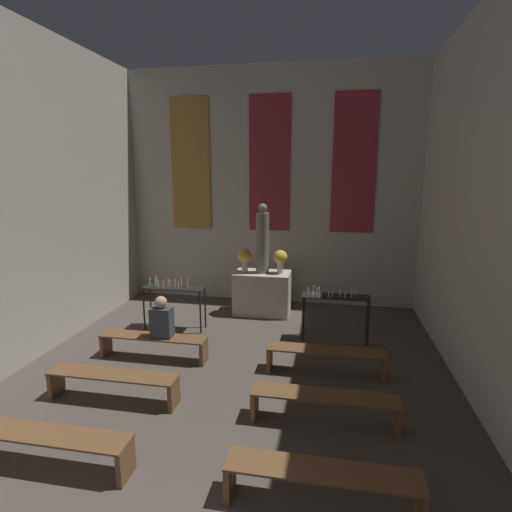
{
  "coord_description": "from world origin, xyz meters",
  "views": [
    {
      "loc": [
        1.47,
        -0.67,
        3.22
      ],
      "look_at": [
        0.0,
        7.24,
        1.52
      ],
      "focal_mm": 28.0,
      "sensor_mm": 36.0,
      "label": 1
    }
  ],
  "objects_px": {
    "altar": "(262,293)",
    "pew_third_left": "(113,381)",
    "flower_vase_left": "(245,257)",
    "flower_vase_right": "(280,259)",
    "person_seated": "(162,319)",
    "pew_back_left": "(153,342)",
    "pew_second_left": "(48,442)",
    "pew_back_right": "(326,356)",
    "pew_second_right": "(322,480)",
    "pew_third_right": "(324,402)",
    "candle_rack_left": "(174,294)",
    "statue": "(262,241)",
    "candle_rack_right": "(335,303)"
  },
  "relations": [
    {
      "from": "altar",
      "to": "pew_third_left",
      "type": "xyz_separation_m",
      "value": [
        -1.49,
        -3.98,
        -0.18
      ]
    },
    {
      "from": "flower_vase_left",
      "to": "flower_vase_right",
      "type": "xyz_separation_m",
      "value": [
        0.82,
        0.0,
        0.0
      ]
    },
    {
      "from": "flower_vase_left",
      "to": "person_seated",
      "type": "height_order",
      "value": "flower_vase_left"
    },
    {
      "from": "pew_back_left",
      "to": "pew_second_left",
      "type": "bearing_deg",
      "value": -90.0
    },
    {
      "from": "pew_third_left",
      "to": "pew_back_right",
      "type": "bearing_deg",
      "value": 24.39
    },
    {
      "from": "pew_second_left",
      "to": "pew_back_right",
      "type": "distance_m",
      "value": 4.01
    },
    {
      "from": "pew_second_right",
      "to": "pew_third_right",
      "type": "height_order",
      "value": "same"
    },
    {
      "from": "flower_vase_right",
      "to": "pew_back_left",
      "type": "bearing_deg",
      "value": -125.75
    },
    {
      "from": "flower_vase_left",
      "to": "pew_second_right",
      "type": "bearing_deg",
      "value": -70.41
    },
    {
      "from": "flower_vase_left",
      "to": "altar",
      "type": "bearing_deg",
      "value": 0.0
    },
    {
      "from": "altar",
      "to": "pew_back_right",
      "type": "distance_m",
      "value": 3.03
    },
    {
      "from": "candle_rack_left",
      "to": "flower_vase_right",
      "type": "bearing_deg",
      "value": 31.15
    },
    {
      "from": "pew_second_left",
      "to": "pew_third_left",
      "type": "relative_size",
      "value": 1.0
    },
    {
      "from": "statue",
      "to": "pew_second_left",
      "type": "distance_m",
      "value": 5.71
    },
    {
      "from": "pew_second_right",
      "to": "candle_rack_right",
      "type": "bearing_deg",
      "value": 87.88
    },
    {
      "from": "altar",
      "to": "candle_rack_left",
      "type": "xyz_separation_m",
      "value": [
        -1.65,
        -1.25,
        0.27
      ]
    },
    {
      "from": "statue",
      "to": "pew_second_left",
      "type": "relative_size",
      "value": 0.83
    },
    {
      "from": "flower_vase_left",
      "to": "flower_vase_right",
      "type": "bearing_deg",
      "value": 0.0
    },
    {
      "from": "pew_third_right",
      "to": "pew_back_right",
      "type": "bearing_deg",
      "value": 90.0
    },
    {
      "from": "candle_rack_left",
      "to": "pew_second_left",
      "type": "distance_m",
      "value": 4.11
    },
    {
      "from": "flower_vase_left",
      "to": "person_seated",
      "type": "distance_m",
      "value": 2.84
    },
    {
      "from": "statue",
      "to": "flower_vase_left",
      "type": "bearing_deg",
      "value": 180.0
    },
    {
      "from": "candle_rack_right",
      "to": "pew_third_right",
      "type": "xyz_separation_m",
      "value": [
        -0.15,
        -2.73,
        -0.45
      ]
    },
    {
      "from": "candle_rack_left",
      "to": "candle_rack_right",
      "type": "xyz_separation_m",
      "value": [
        3.29,
        -0.0,
        -0.0
      ]
    },
    {
      "from": "statue",
      "to": "pew_back_left",
      "type": "xyz_separation_m",
      "value": [
        -1.49,
        -2.64,
        -1.4
      ]
    },
    {
      "from": "pew_second_left",
      "to": "pew_back_right",
      "type": "bearing_deg",
      "value": 42.2
    },
    {
      "from": "altar",
      "to": "candle_rack_right",
      "type": "xyz_separation_m",
      "value": [
        1.64,
        -1.25,
        0.27
      ]
    },
    {
      "from": "altar",
      "to": "pew_back_left",
      "type": "distance_m",
      "value": 3.03
    },
    {
      "from": "pew_back_right",
      "to": "candle_rack_right",
      "type": "bearing_deg",
      "value": 83.79
    },
    {
      "from": "pew_second_left",
      "to": "pew_third_left",
      "type": "height_order",
      "value": "same"
    },
    {
      "from": "person_seated",
      "to": "altar",
      "type": "bearing_deg",
      "value": 63.56
    },
    {
      "from": "statue",
      "to": "pew_third_right",
      "type": "xyz_separation_m",
      "value": [
        1.49,
        -3.98,
        -1.4
      ]
    },
    {
      "from": "pew_second_left",
      "to": "flower_vase_right",
      "type": "bearing_deg",
      "value": 70.41
    },
    {
      "from": "candle_rack_left",
      "to": "pew_back_right",
      "type": "bearing_deg",
      "value": -23.87
    },
    {
      "from": "pew_back_left",
      "to": "person_seated",
      "type": "relative_size",
      "value": 2.58
    },
    {
      "from": "statue",
      "to": "pew_second_right",
      "type": "relative_size",
      "value": 0.83
    },
    {
      "from": "flower_vase_left",
      "to": "person_seated",
      "type": "relative_size",
      "value": 0.72
    },
    {
      "from": "pew_third_left",
      "to": "person_seated",
      "type": "height_order",
      "value": "person_seated"
    },
    {
      "from": "pew_second_left",
      "to": "pew_second_right",
      "type": "bearing_deg",
      "value": 0.0
    },
    {
      "from": "statue",
      "to": "pew_second_right",
      "type": "bearing_deg",
      "value": -74.42
    },
    {
      "from": "flower_vase_right",
      "to": "pew_back_left",
      "type": "xyz_separation_m",
      "value": [
        -1.9,
        -2.64,
        -1.01
      ]
    },
    {
      "from": "pew_back_right",
      "to": "person_seated",
      "type": "bearing_deg",
      "value": 180.0
    },
    {
      "from": "pew_second_right",
      "to": "pew_back_right",
      "type": "bearing_deg",
      "value": 90.0
    },
    {
      "from": "altar",
      "to": "flower_vase_right",
      "type": "height_order",
      "value": "flower_vase_right"
    },
    {
      "from": "statue",
      "to": "person_seated",
      "type": "distance_m",
      "value": 3.1
    },
    {
      "from": "candle_rack_right",
      "to": "flower_vase_left",
      "type": "bearing_deg",
      "value": 148.62
    },
    {
      "from": "pew_second_left",
      "to": "pew_third_right",
      "type": "bearing_deg",
      "value": 24.39
    },
    {
      "from": "person_seated",
      "to": "pew_second_right",
      "type": "bearing_deg",
      "value": -43.94
    },
    {
      "from": "pew_back_left",
      "to": "pew_back_right",
      "type": "bearing_deg",
      "value": 0.0
    },
    {
      "from": "altar",
      "to": "candle_rack_right",
      "type": "relative_size",
      "value": 0.99
    }
  ]
}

